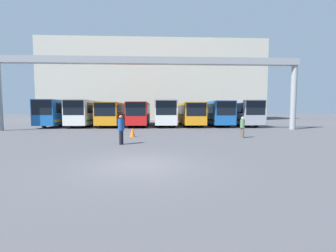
# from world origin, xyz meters

# --- Properties ---
(ground_plane) EXTENTS (200.00, 200.00, 0.00)m
(ground_plane) POSITION_xyz_m (0.00, 0.00, 0.00)
(ground_plane) COLOR #47474C
(building_backdrop) EXTENTS (46.91, 12.00, 16.63)m
(building_backdrop) POSITION_xyz_m (0.00, 43.12, 8.32)
(building_backdrop) COLOR #B7B2A3
(building_backdrop) RESTS_ON ground
(overhead_gantry) EXTENTS (31.76, 0.80, 7.63)m
(overhead_gantry) POSITION_xyz_m (0.00, 15.31, 6.45)
(overhead_gantry) COLOR gray
(overhead_gantry) RESTS_ON ground
(bus_slot_0) EXTENTS (2.45, 11.25, 3.33)m
(bus_slot_0) POSITION_xyz_m (-12.11, 22.47, 1.91)
(bus_slot_0) COLOR #1959A5
(bus_slot_0) RESTS_ON ground
(bus_slot_1) EXTENTS (2.53, 11.93, 3.32)m
(bus_slot_1) POSITION_xyz_m (-8.65, 22.81, 1.91)
(bus_slot_1) COLOR silver
(bus_slot_1) RESTS_ON ground
(bus_slot_2) EXTENTS (2.63, 11.63, 3.04)m
(bus_slot_2) POSITION_xyz_m (-5.19, 22.66, 1.75)
(bus_slot_2) COLOR orange
(bus_slot_2) RESTS_ON ground
(bus_slot_3) EXTENTS (2.48, 11.27, 3.09)m
(bus_slot_3) POSITION_xyz_m (-1.73, 22.48, 1.78)
(bus_slot_3) COLOR red
(bus_slot_3) RESTS_ON ground
(bus_slot_4) EXTENTS (2.60, 10.33, 3.30)m
(bus_slot_4) POSITION_xyz_m (1.73, 22.01, 1.90)
(bus_slot_4) COLOR silver
(bus_slot_4) RESTS_ON ground
(bus_slot_5) EXTENTS (2.55, 10.08, 3.03)m
(bus_slot_5) POSITION_xyz_m (5.19, 21.88, 1.74)
(bus_slot_5) COLOR orange
(bus_slot_5) RESTS_ON ground
(bus_slot_6) EXTENTS (2.48, 10.61, 3.22)m
(bus_slot_6) POSITION_xyz_m (8.65, 22.15, 1.86)
(bus_slot_6) COLOR #1959A5
(bus_slot_6) RESTS_ON ground
(bus_slot_7) EXTENTS (2.50, 10.10, 3.30)m
(bus_slot_7) POSITION_xyz_m (12.11, 21.90, 1.90)
(bus_slot_7) COLOR #999EA5
(bus_slot_7) RESTS_ON ground
(pedestrian_far_center) EXTENTS (0.34, 0.34, 1.63)m
(pedestrian_far_center) POSITION_xyz_m (7.27, 8.25, 0.86)
(pedestrian_far_center) COLOR brown
(pedestrian_far_center) RESTS_ON ground
(pedestrian_near_right) EXTENTS (0.38, 0.38, 1.84)m
(pedestrian_near_right) POSITION_xyz_m (-1.52, 5.36, 0.98)
(pedestrian_near_right) COLOR black
(pedestrian_near_right) RESTS_ON ground
(traffic_cone) EXTENTS (0.45, 0.45, 0.72)m
(traffic_cone) POSITION_xyz_m (-1.28, 9.38, 0.36)
(traffic_cone) COLOR orange
(traffic_cone) RESTS_ON ground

